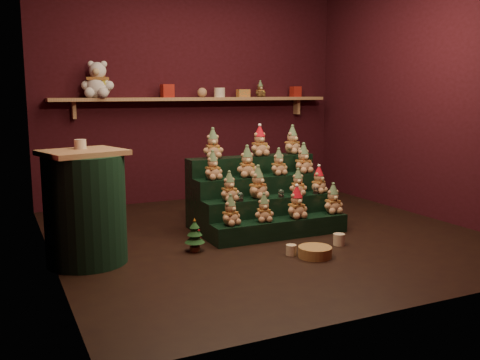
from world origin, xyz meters
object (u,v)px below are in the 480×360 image
riser_tier_front (281,228)px  wicker_basket (315,252)px  mini_christmas_tree (195,235)px  snow_globe_c (316,190)px  mug_right (339,239)px  brown_bear (260,89)px  snow_globe_a (240,196)px  white_bear (98,75)px  snow_globe_b (281,193)px  side_table (85,208)px  mug_left (291,250)px

riser_tier_front → wicker_basket: size_ratio=4.89×
riser_tier_front → mini_christmas_tree: bearing=-175.4°
riser_tier_front → snow_globe_c: bearing=18.0°
mug_right → wicker_basket: size_ratio=0.37×
wicker_basket → brown_bear: brown_bear is taller
snow_globe_a → white_bear: white_bear is taller
snow_globe_b → wicker_basket: (-0.13, -0.83, -0.36)m
side_table → mug_left: size_ratio=10.31×
snow_globe_b → side_table: bearing=-175.5°
riser_tier_front → snow_globe_c: (0.49, 0.16, 0.31)m
riser_tier_front → snow_globe_a: size_ratio=15.99×
mug_left → white_bear: 3.16m
mug_right → riser_tier_front: bearing=127.8°
brown_bear → snow_globe_a: bearing=-122.5°
snow_globe_b → wicker_basket: size_ratio=0.28×
mini_christmas_tree → brown_bear: bearing=50.5°
riser_tier_front → snow_globe_c: 0.60m
snow_globe_c → riser_tier_front: bearing=-162.0°
mug_right → white_bear: size_ratio=0.20×
riser_tier_front → snow_globe_c: snow_globe_c is taller
mini_christmas_tree → snow_globe_c: bearing=9.4°
mini_christmas_tree → wicker_basket: bearing=-34.3°
snow_globe_a → white_bear: size_ratio=0.17×
mug_right → snow_globe_a: bearing=139.1°
snow_globe_b → mug_left: 0.83m
snow_globe_b → mug_left: snow_globe_b is taller
snow_globe_a → mug_right: (0.71, -0.62, -0.35)m
side_table → white_bear: size_ratio=1.77×
snow_globe_a → mini_christmas_tree: snow_globe_a is taller
mug_left → side_table: bearing=161.6°
mug_left → mini_christmas_tree: bearing=147.3°
snow_globe_a → brown_bear: size_ratio=0.42×
side_table → wicker_basket: bearing=-37.0°
mini_christmas_tree → white_bear: 2.55m
riser_tier_front → mug_right: bearing=-52.2°
snow_globe_c → side_table: (-2.31, -0.15, 0.06)m
snow_globe_a → white_bear: 2.38m
brown_bear → mug_right: bearing=-100.5°
snow_globe_a → snow_globe_c: (0.85, -0.00, -0.01)m
side_table → mini_christmas_tree: side_table is taller
snow_globe_c → wicker_basket: (-0.54, -0.83, -0.35)m
wicker_basket → brown_bear: bearing=72.5°
mug_right → wicker_basket: 0.45m
mug_right → mug_left: bearing=-172.3°
mug_right → mini_christmas_tree: bearing=163.2°
mug_right → wicker_basket: (-0.40, -0.21, -0.01)m
mini_christmas_tree → white_bear: bearing=100.9°
mini_christmas_tree → wicker_basket: 1.06m
snow_globe_c → mini_christmas_tree: snow_globe_c is taller
mug_left → brown_bear: (0.99, 2.53, 1.38)m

